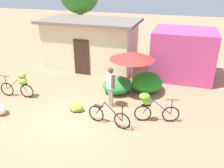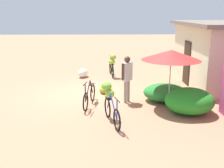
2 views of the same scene
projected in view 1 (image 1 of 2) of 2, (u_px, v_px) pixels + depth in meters
The scene contains 12 objects.
ground_plane at pixel (69, 121), 9.09m from camera, with size 60.00×60.00×0.00m, color #AE7858.
building_low at pixel (91, 43), 14.08m from camera, with size 5.64×3.22×2.86m.
shop_pink at pixel (183, 54), 12.76m from camera, with size 3.20×2.80×2.57m, color #BC417C.
hedge_bush_front_left at pixel (118, 85), 11.32m from camera, with size 1.39×1.64×0.66m, color #278032.
hedge_bush_front_right at pixel (147, 82), 11.37m from camera, with size 1.47×1.64×0.86m, color #238C24.
market_umbrella at pixel (132, 56), 10.50m from camera, with size 2.04×2.04×2.04m.
bicycle_leftmost at pixel (20, 83), 10.59m from camera, with size 1.65×0.42×1.21m.
bicycle_near_pile at pixel (109, 116), 8.69m from camera, with size 1.72×0.35×0.99m.
bicycle_center_loaded at pixel (150, 105), 8.78m from camera, with size 1.67×0.60×1.20m.
banana_pile_on_ground at pixel (76, 108), 9.70m from camera, with size 0.73×0.56×0.32m.
produce_sack at pixel (0, 109), 9.47m from camera, with size 0.70×0.44×0.44m, color silver.
person_vendor at pixel (111, 83), 9.70m from camera, with size 0.44×0.42×1.75m.
Camera 1 is at (3.93, -6.83, 5.02)m, focal length 37.84 mm.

